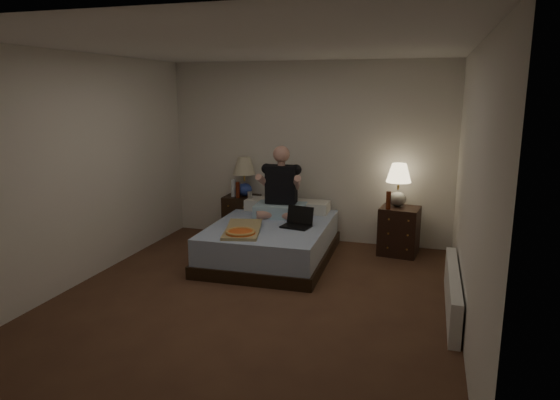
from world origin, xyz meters
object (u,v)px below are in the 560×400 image
(bed, at_px, (271,241))
(radiator, at_px, (452,292))
(water_bottle, at_px, (233,188))
(person, at_px, (281,181))
(nightstand_right, at_px, (399,231))
(laptop, at_px, (296,218))
(lamp_left, at_px, (244,177))
(lamp_right, at_px, (398,185))
(nightstand_left, at_px, (242,216))
(beer_bottle_left, at_px, (238,190))
(beer_bottle_right, at_px, (388,200))
(pizza_box, at_px, (241,233))
(soda_can, at_px, (250,195))

(bed, xyz_separation_m, radiator, (2.15, -0.97, -0.03))
(water_bottle, relative_size, person, 0.27)
(nightstand_right, xyz_separation_m, radiator, (0.61, -1.64, -0.11))
(laptop, distance_m, radiator, 2.04)
(lamp_left, height_order, water_bottle, lamp_left)
(lamp_right, bearing_deg, nightstand_left, 177.99)
(bed, bearing_deg, beer_bottle_left, 135.06)
(bed, height_order, radiator, bed)
(beer_bottle_right, bearing_deg, nightstand_right, 44.02)
(nightstand_left, distance_m, pizza_box, 1.57)
(water_bottle, xyz_separation_m, soda_can, (0.27, -0.07, -0.07))
(person, bearing_deg, radiator, -36.91)
(lamp_right, xyz_separation_m, beer_bottle_left, (-2.20, -0.06, -0.18))
(beer_bottle_right, xyz_separation_m, laptop, (-1.04, -0.62, -0.15))
(nightstand_left, height_order, person, person)
(nightstand_left, bearing_deg, water_bottle, -141.10)
(nightstand_left, xyz_separation_m, nightstand_right, (2.24, -0.15, 0.01))
(nightstand_left, xyz_separation_m, laptop, (1.06, -0.91, 0.28))
(lamp_left, bearing_deg, nightstand_right, -3.88)
(nightstand_right, bearing_deg, nightstand_left, -176.63)
(pizza_box, bearing_deg, nightstand_right, 23.99)
(nightstand_left, height_order, soda_can, soda_can)
(bed, bearing_deg, person, 88.54)
(nightstand_left, height_order, radiator, nightstand_left)
(nightstand_right, height_order, pizza_box, nightstand_right)
(beer_bottle_right, relative_size, person, 0.25)
(beer_bottle_left, height_order, beer_bottle_right, beer_bottle_right)
(water_bottle, bearing_deg, lamp_left, 29.43)
(soda_can, distance_m, beer_bottle_left, 0.19)
(bed, height_order, pizza_box, pizza_box)
(laptop, bearing_deg, bed, 175.97)
(nightstand_right, relative_size, lamp_right, 1.12)
(nightstand_left, height_order, pizza_box, nightstand_left)
(lamp_left, xyz_separation_m, soda_can, (0.13, -0.14, -0.23))
(water_bottle, distance_m, radiator, 3.45)
(lamp_left, bearing_deg, beer_bottle_right, -7.97)
(nightstand_left, distance_m, lamp_right, 2.28)
(beer_bottle_right, relative_size, laptop, 0.68)
(soda_can, distance_m, person, 0.65)
(beer_bottle_left, bearing_deg, water_bottle, 146.84)
(nightstand_left, xyz_separation_m, pizza_box, (0.55, -1.46, 0.20))
(nightstand_left, distance_m, beer_bottle_right, 2.16)
(person, height_order, pizza_box, person)
(beer_bottle_left, distance_m, laptop, 1.32)
(beer_bottle_left, bearing_deg, pizza_box, -67.42)
(beer_bottle_right, bearing_deg, lamp_left, 172.03)
(lamp_left, distance_m, pizza_box, 1.59)
(beer_bottle_left, relative_size, beer_bottle_right, 1.00)
(lamp_left, xyz_separation_m, radiator, (2.81, -1.79, -0.69))
(soda_can, distance_m, radiator, 3.18)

